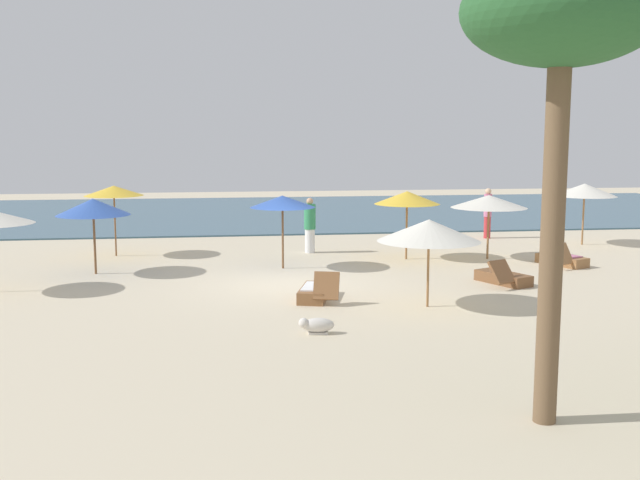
% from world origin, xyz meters
% --- Properties ---
extents(ground_plane, '(60.00, 60.00, 0.00)m').
position_xyz_m(ground_plane, '(0.00, 0.00, 0.00)').
color(ground_plane, beige).
extents(ocean_water, '(48.00, 16.00, 0.06)m').
position_xyz_m(ocean_water, '(0.00, 17.00, 0.03)').
color(ocean_water, '#3D6075').
rests_on(ocean_water, ground_plane).
extents(umbrella_0, '(2.14, 2.14, 2.10)m').
position_xyz_m(umbrella_0, '(10.66, 5.38, 1.88)').
color(umbrella_0, olive).
rests_on(umbrella_0, ground_plane).
extents(umbrella_1, '(2.28, 2.28, 1.96)m').
position_xyz_m(umbrella_1, '(2.85, -2.95, 1.71)').
color(umbrella_1, olive).
rests_on(umbrella_1, ground_plane).
extents(umbrella_2, '(1.84, 1.84, 2.08)m').
position_xyz_m(umbrella_2, '(0.07, 2.22, 1.91)').
color(umbrella_2, brown).
rests_on(umbrella_2, ground_plane).
extents(umbrella_3, '(1.81, 1.81, 2.20)m').
position_xyz_m(umbrella_3, '(-4.92, 5.09, 2.04)').
color(umbrella_3, brown).
rests_on(umbrella_3, ground_plane).
extents(umbrella_4, '(1.98, 1.98, 2.08)m').
position_xyz_m(umbrella_4, '(3.93, 3.30, 1.88)').
color(umbrella_4, olive).
rests_on(umbrella_4, ground_plane).
extents(umbrella_7, '(2.30, 2.30, 1.95)m').
position_xyz_m(umbrella_7, '(6.40, 3.00, 1.76)').
color(umbrella_7, olive).
rests_on(umbrella_7, ground_plane).
extents(umbrella_8, '(1.99, 1.99, 2.07)m').
position_xyz_m(umbrella_8, '(-5.08, 2.08, 1.84)').
color(umbrella_8, brown).
rests_on(umbrella_8, ground_plane).
extents(lounger_0, '(1.23, 1.74, 0.73)m').
position_xyz_m(lounger_0, '(8.14, 1.60, 0.18)').
color(lounger_0, olive).
rests_on(lounger_0, ground_plane).
extents(lounger_1, '(0.99, 1.72, 0.75)m').
position_xyz_m(lounger_1, '(0.47, -1.90, 0.18)').
color(lounger_1, brown).
rests_on(lounger_1, ground_plane).
extents(lounger_3, '(1.24, 1.77, 0.70)m').
position_xyz_m(lounger_3, '(5.45, -0.75, 0.17)').
color(lounger_3, brown).
rests_on(lounger_3, ground_plane).
extents(person_0, '(0.41, 0.41, 1.77)m').
position_xyz_m(person_0, '(1.17, 4.92, 0.89)').
color(person_0, white).
rests_on(person_0, ground_plane).
extents(person_1, '(0.37, 0.37, 1.82)m').
position_xyz_m(person_1, '(7.97, 7.36, 0.95)').
color(person_1, '#BF3338').
rests_on(person_1, ground_plane).
extents(palm_0, '(2.54, 2.54, 6.06)m').
position_xyz_m(palm_0, '(2.57, -9.71, 5.22)').
color(palm_0, brown).
rests_on(palm_0, ground_plane).
extents(dog, '(0.70, 0.31, 0.33)m').
position_xyz_m(dog, '(0.10, -4.89, 0.17)').
color(dog, silver).
rests_on(dog, ground_plane).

